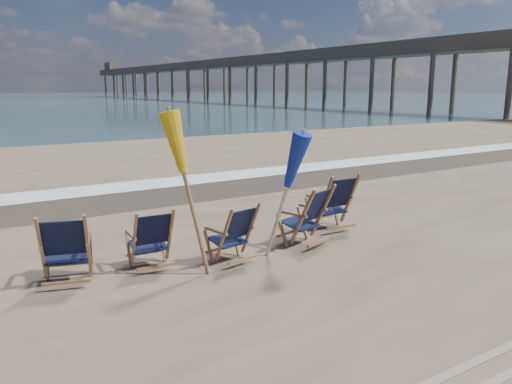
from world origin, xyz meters
TOP-DOWN VIEW (x-y plane):
  - surf_foam at (0.00, 8.30)m, footprint 200.00×1.40m
  - wet_sand_strip at (0.00, 6.80)m, footprint 200.00×2.60m
  - beach_chair_0 at (-2.91, 1.83)m, footprint 0.86×0.91m
  - beach_chair_1 at (-1.72, 1.85)m, footprint 0.65×0.72m
  - beach_chair_2 at (-0.53, 1.50)m, footprint 0.72×0.78m
  - beach_chair_3 at (0.98, 1.60)m, footprint 0.87×0.93m
  - beach_chair_4 at (1.96, 1.98)m, footprint 0.74×0.82m
  - umbrella_yellow at (-1.57, 1.42)m, footprint 0.30×0.30m
  - umbrella_blue at (-0.10, 1.28)m, footprint 0.30×0.30m
  - fishing_pier at (38.00, 74.00)m, footprint 4.40×140.00m

SIDE VIEW (x-z plane):
  - wet_sand_strip at x=0.00m, z-range 0.00..0.00m
  - surf_foam at x=0.00m, z-range 0.00..0.01m
  - beach_chair_2 at x=-0.53m, z-range 0.00..0.95m
  - beach_chair_1 at x=-1.72m, z-range 0.00..0.95m
  - beach_chair_0 at x=-2.91m, z-range 0.00..1.04m
  - beach_chair_3 at x=0.98m, z-range 0.00..1.06m
  - beach_chair_4 at x=1.96m, z-range 0.00..1.11m
  - umbrella_blue at x=-0.10m, z-range 0.51..2.58m
  - umbrella_yellow at x=-1.57m, z-range 0.64..2.99m
  - fishing_pier at x=38.00m, z-range 0.00..9.30m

